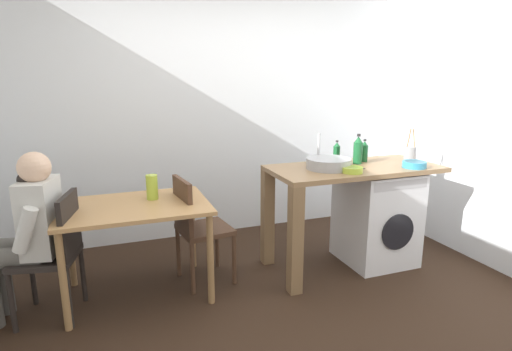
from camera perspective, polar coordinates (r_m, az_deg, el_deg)
name	(u,v)px	position (r m, az deg, el deg)	size (l,w,h in m)	color
ground_plane	(275,310)	(3.19, 2.72, -18.16)	(5.46, 5.46, 0.00)	black
wall_back	(212,109)	(4.39, -6.11, 9.15)	(4.60, 0.10, 2.70)	silver
dining_table	(135,217)	(3.26, -16.49, -5.52)	(1.10, 0.76, 0.74)	tan
chair_person_seat	(56,249)	(3.22, -26.04, -9.20)	(0.48, 0.48, 0.90)	black
chair_opposite	(196,224)	(3.40, -8.33, -6.73)	(0.45, 0.45, 0.90)	#4C3323
seated_person	(29,228)	(3.22, -29.07, -6.44)	(0.54, 0.54, 1.20)	#595651
kitchen_counter	(333,186)	(3.60, 10.63, -1.46)	(1.50, 0.68, 0.92)	olive
washing_machine	(376,216)	(3.95, 16.38, -5.46)	(0.60, 0.61, 0.86)	silver
sink_basin	(329,163)	(3.53, 10.05, 1.66)	(0.38, 0.38, 0.09)	#9EA0A5
tap	(319,149)	(3.67, 8.70, 3.66)	(0.02, 0.02, 0.28)	#B2B2B7
bottle_tall_green	(337,152)	(3.88, 11.15, 3.28)	(0.06, 0.06, 0.19)	#19592D
bottle_squat_brown	(358,150)	(3.78, 13.99, 3.42)	(0.08, 0.08, 0.27)	#19592D
bottle_clear_small	(364,152)	(3.89, 14.82, 3.25)	(0.07, 0.07, 0.21)	#19592D
mixing_bowl	(352,169)	(3.42, 13.24, 0.82)	(0.17, 0.17, 0.05)	#A8C63D
utensil_crock	(410,153)	(4.08, 20.63, 2.94)	(0.11, 0.11, 0.30)	gray
colander	(414,164)	(3.77, 21.15, 1.49)	(0.20, 0.20, 0.06)	teal
vase	(152,187)	(3.32, -14.26, -1.57)	(0.09, 0.09, 0.20)	#A8C63D
scissors	(356,169)	(3.57, 13.79, 0.93)	(0.15, 0.06, 0.01)	#B2B2B7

